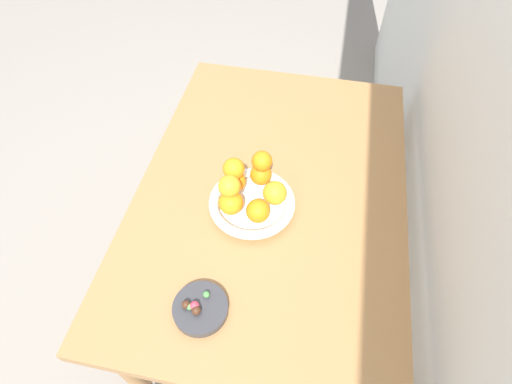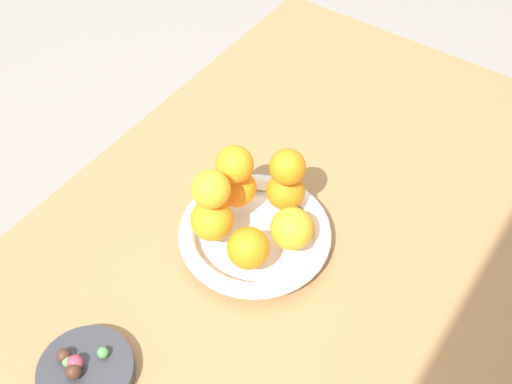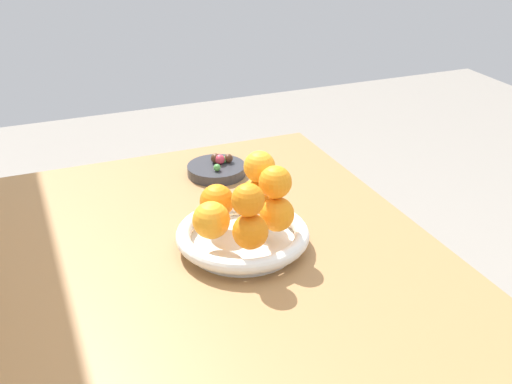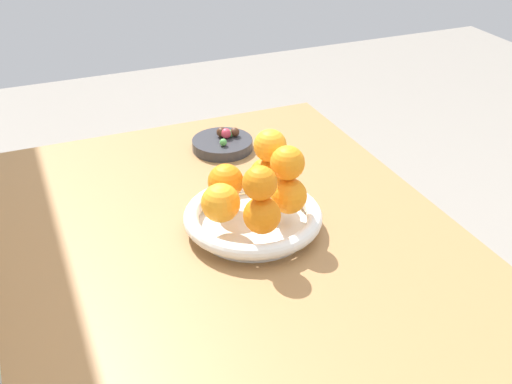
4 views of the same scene
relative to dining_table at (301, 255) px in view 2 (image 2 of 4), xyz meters
name	(u,v)px [view 2 (image 2 of 4)]	position (x,y,z in m)	size (l,w,h in m)	color
dining_table	(301,255)	(0.00, 0.00, 0.00)	(1.10, 0.76, 0.74)	#9E7042
fruit_bowl	(255,235)	(0.08, -0.04, 0.11)	(0.24, 0.24, 0.04)	white
candy_dish	(86,372)	(0.39, -0.10, 0.10)	(0.13, 0.13, 0.02)	#333338
orange_0	(212,220)	(0.12, -0.09, 0.16)	(0.06, 0.06, 0.06)	orange
orange_1	(248,248)	(0.13, -0.01, 0.16)	(0.06, 0.06, 0.06)	orange
orange_2	(292,229)	(0.07, 0.02, 0.16)	(0.06, 0.06, 0.06)	orange
orange_3	(285,191)	(0.01, -0.03, 0.16)	(0.06, 0.06, 0.06)	orange
orange_4	(237,188)	(0.05, -0.10, 0.16)	(0.06, 0.06, 0.06)	orange
orange_5	(211,189)	(0.12, -0.09, 0.22)	(0.06, 0.06, 0.06)	orange
orange_6	(287,167)	(0.02, -0.03, 0.22)	(0.05, 0.05, 0.05)	orange
orange_7	(235,164)	(0.06, -0.09, 0.22)	(0.06, 0.06, 0.06)	orange
candy_ball_0	(73,371)	(0.40, -0.10, 0.12)	(0.02, 0.02, 0.02)	#472819
candy_ball_1	(75,363)	(0.39, -0.11, 0.12)	(0.02, 0.02, 0.02)	#C6384C
candy_ball_2	(103,353)	(0.36, -0.09, 0.12)	(0.02, 0.02, 0.02)	#4C9947
candy_ball_3	(68,361)	(0.40, -0.12, 0.12)	(0.02, 0.02, 0.02)	#4C9947
candy_ball_4	(64,356)	(0.39, -0.13, 0.12)	(0.02, 0.02, 0.02)	#472819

